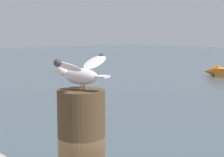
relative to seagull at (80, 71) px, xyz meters
The scene contains 1 object.
seagull is the anchor object (origin of this frame).
Camera 1 is at (2.83, -1.66, 3.15)m, focal length 59.22 mm.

